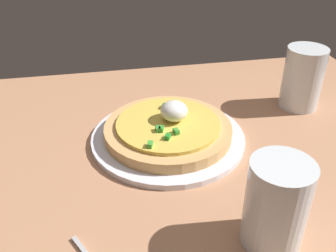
# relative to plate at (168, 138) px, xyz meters

# --- Properties ---
(dining_table) EXTENTS (1.13, 0.84, 0.03)m
(dining_table) POSITION_rel_plate_xyz_m (0.04, 0.08, -0.02)
(dining_table) COLOR tan
(dining_table) RESTS_ON ground
(plate) EXTENTS (0.28, 0.28, 0.01)m
(plate) POSITION_rel_plate_xyz_m (0.00, 0.00, 0.00)
(plate) COLOR white
(plate) RESTS_ON dining_table
(pizza) EXTENTS (0.23, 0.23, 0.06)m
(pizza) POSITION_rel_plate_xyz_m (-0.00, -0.00, 0.02)
(pizza) COLOR tan
(pizza) RESTS_ON plate
(cup_near) EXTENTS (0.08, 0.08, 0.12)m
(cup_near) POSITION_rel_plate_xyz_m (-0.09, 0.26, 0.05)
(cup_near) COLOR silver
(cup_near) RESTS_ON dining_table
(cup_far) EXTENTS (0.08, 0.08, 0.13)m
(cup_far) POSITION_rel_plate_xyz_m (-0.30, -0.08, 0.05)
(cup_far) COLOR silver
(cup_far) RESTS_ON dining_table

